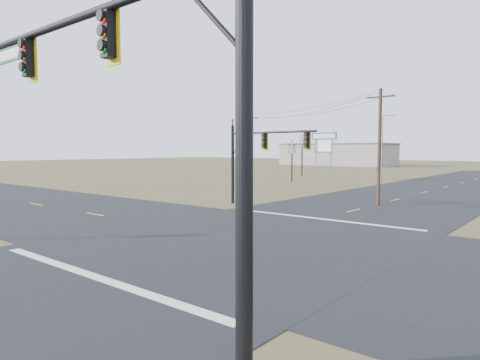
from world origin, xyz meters
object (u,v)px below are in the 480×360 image
(mast_arm_near, at_px, (122,76))
(mast_arm_far, at_px, (268,147))
(highway_sign, at_px, (323,151))
(streetlight_c, at_px, (384,144))
(bare_tree_b, at_px, (302,141))
(bare_tree_a, at_px, (292,146))
(utility_pole_near, at_px, (379,145))
(utility_pole_far, at_px, (250,149))

(mast_arm_near, xyz_separation_m, mast_arm_far, (-9.71, 19.20, -1.44))
(mast_arm_near, xyz_separation_m, highway_sign, (-19.71, 46.05, -1.76))
(streetlight_c, distance_m, bare_tree_b, 14.12)
(mast_arm_far, bearing_deg, bare_tree_a, 129.45)
(highway_sign, bearing_deg, mast_arm_near, -55.24)
(highway_sign, height_order, bare_tree_b, bare_tree_b)
(mast_arm_near, distance_m, utility_pole_near, 25.16)
(utility_pole_far, height_order, bare_tree_a, utility_pole_far)
(mast_arm_near, height_order, bare_tree_a, mast_arm_near)
(mast_arm_far, relative_size, highway_sign, 1.57)
(mast_arm_far, xyz_separation_m, utility_pole_near, (5.96, 5.65, 0.15))
(utility_pole_near, distance_m, highway_sign, 26.54)
(mast_arm_near, bearing_deg, mast_arm_far, 119.64)
(mast_arm_near, distance_m, highway_sign, 50.12)
(utility_pole_far, distance_m, bare_tree_a, 10.12)
(mast_arm_far, relative_size, bare_tree_a, 1.52)
(utility_pole_far, height_order, highway_sign, utility_pole_far)
(highway_sign, bearing_deg, mast_arm_far, -57.97)
(utility_pole_far, distance_m, highway_sign, 15.58)
(mast_arm_near, bearing_deg, utility_pole_far, 126.29)
(utility_pole_near, bearing_deg, mast_arm_far, -136.54)
(utility_pole_near, bearing_deg, mast_arm_near, -81.43)
(bare_tree_a, xyz_separation_m, bare_tree_b, (-4.88, 10.57, 0.95))
(mast_arm_near, xyz_separation_m, streetlight_c, (-12.28, 48.16, -0.90))
(mast_arm_far, bearing_deg, bare_tree_b, 128.30)
(bare_tree_a, bearing_deg, utility_pole_near, -41.94)
(mast_arm_near, bearing_deg, streetlight_c, 107.12)
(bare_tree_a, relative_size, bare_tree_b, 0.84)
(mast_arm_far, distance_m, bare_tree_a, 24.24)
(bare_tree_b, bearing_deg, bare_tree_a, -65.24)
(mast_arm_near, relative_size, highway_sign, 2.06)
(bare_tree_b, bearing_deg, mast_arm_far, -62.84)
(streetlight_c, relative_size, bare_tree_a, 1.50)
(mast_arm_far, bearing_deg, utility_pole_near, 54.59)
(highway_sign, distance_m, bare_tree_b, 8.27)
(bare_tree_a, bearing_deg, mast_arm_near, -62.39)
(utility_pole_near, distance_m, streetlight_c, 24.83)
(mast_arm_near, relative_size, utility_pole_far, 1.43)
(mast_arm_near, bearing_deg, bare_tree_b, 119.85)
(streetlight_c, bearing_deg, utility_pole_near, -61.29)
(bare_tree_a, bearing_deg, utility_pole_far, -84.03)
(mast_arm_near, height_order, bare_tree_b, mast_arm_near)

